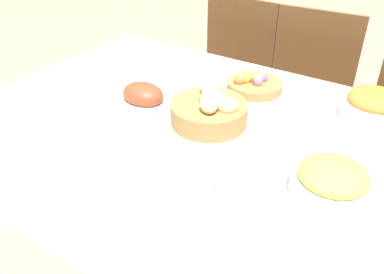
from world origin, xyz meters
name	(u,v)px	position (x,y,z in m)	size (l,w,h in m)	color
dining_table	(211,225)	(0.00, 0.00, 0.39)	(1.74, 1.20, 0.77)	silver
chair_far_left	(227,81)	(-0.44, 0.91, 0.49)	(0.44, 0.44, 0.93)	brown
chair_far_center	(302,101)	(0.00, 0.91, 0.49)	(0.44, 0.44, 0.93)	brown
bread_basket	(210,110)	(-0.06, 0.07, 0.82)	(0.25, 0.25, 0.12)	#9E7542
egg_basket	(254,84)	(-0.04, 0.37, 0.80)	(0.21, 0.21, 0.08)	#9E7542
ham_platter	(143,96)	(-0.33, 0.06, 0.80)	(0.25, 0.17, 0.08)	white
pineapple_bowl	(332,181)	(0.39, -0.07, 0.82)	(0.21, 0.21, 0.09)	silver
carrot_bowl	(374,106)	(0.39, 0.39, 0.82)	(0.21, 0.21, 0.11)	white
dinner_plate	(118,199)	(-0.05, -0.39, 0.78)	(0.26, 0.26, 0.01)	white
fork	(74,178)	(-0.21, -0.39, 0.78)	(0.02, 0.17, 0.00)	#B7B7BC
knife	(168,224)	(0.10, -0.39, 0.78)	(0.02, 0.17, 0.00)	#B7B7BC
spoon	(178,229)	(0.13, -0.39, 0.78)	(0.02, 0.17, 0.00)	#B7B7BC
drinking_cup	(231,181)	(0.18, -0.21, 0.82)	(0.08, 0.08, 0.09)	silver
butter_dish	(96,131)	(-0.32, -0.19, 0.79)	(0.11, 0.07, 0.03)	white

